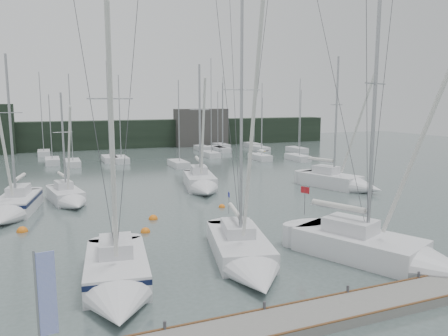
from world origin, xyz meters
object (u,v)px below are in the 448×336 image
Objects in this scene: buoy_a at (145,232)px; dock_banner at (44,301)px; sailboat_mid_c at (202,184)px; buoy_c at (22,232)px; sailboat_mid_b at (69,199)px; sailboat_mid_e at (344,183)px; sailboat_mid_a at (13,208)px; sailboat_near_left at (117,281)px; buoy_d at (153,219)px; sailboat_near_right at (395,255)px; sailboat_near_center at (247,258)px; buoy_b at (222,207)px.

dock_banner reaches higher than buoy_a.
buoy_a is at bearing -113.52° from sailboat_mid_c.
sailboat_mid_b is at bearing 64.42° from buoy_c.
buoy_a is 0.89× the size of buoy_c.
sailboat_mid_e is (13.02, -4.53, -0.02)m from sailboat_mid_c.
sailboat_near_left is at bearing -61.93° from sailboat_mid_a.
buoy_d is (7.23, 17.15, -2.68)m from dock_banner.
sailboat_near_right reaches higher than buoy_a.
sailboat_mid_e is (25.02, -3.43, 0.11)m from sailboat_mid_b.
sailboat_near_center is 22.76m from sailboat_mid_e.
buoy_a is at bearing -112.46° from buoy_d.
sailboat_mid_c reaches higher than buoy_c.
sailboat_mid_a is 1.00× the size of sailboat_mid_c.
buoy_a is (-3.46, 8.08, -0.50)m from sailboat_near_center.
sailboat_near_left is 28.41m from sailboat_mid_e.
sailboat_near_center reaches higher than buoy_c.
sailboat_mid_e is (17.40, 14.68, 0.11)m from sailboat_near_center.
buoy_d is (4.32, 11.54, -0.59)m from sailboat_near_left.
buoy_a is 8.08m from buoy_c.
buoy_c is 17.67m from dock_banner.
sailboat_mid_e is at bearing 35.77° from sailboat_near_right.
sailboat_near_right is 22.15× the size of buoy_c.
sailboat_near_left is at bearing -96.91° from sailboat_mid_b.
sailboat_mid_b is (-14.81, 20.83, -0.11)m from sailboat_near_right.
sailboat_near_center is at bearing 135.41° from sailboat_near_right.
sailboat_near_center reaches higher than buoy_d.
sailboat_mid_b is 12.05m from sailboat_mid_c.
buoy_c is (-15.28, -7.96, -0.63)m from sailboat_mid_c.
buoy_a is (8.21, -7.74, -0.62)m from sailboat_mid_a.
sailboat_near_center is 11.52m from dock_banner.
sailboat_mid_c is 17.24m from buoy_c.
sailboat_near_center is (6.58, 0.55, -0.08)m from sailboat_near_left.
dock_banner is (-13.18, -18.60, 2.68)m from buoy_b.
sailboat_near_center is 12.98m from buoy_b.
buoy_c is 8.64m from buoy_d.
sailboat_mid_b is 8.92m from buoy_d.
sailboat_near_center is 7.69m from sailboat_near_right.
sailboat_mid_c is at bearing 90.64° from sailboat_near_center.
sailboat_near_right reaches higher than sailboat_mid_a.
buoy_b is 0.80× the size of buoy_d.
sailboat_mid_c is (16.06, 3.39, 0.02)m from sailboat_mid_a.
sailboat_near_center is at bearing -78.37° from buoy_d.
sailboat_mid_e is (23.98, 15.22, 0.03)m from sailboat_near_left.
sailboat_mid_b is at bearing 100.86° from sailboat_near_left.
sailboat_near_left is at bearing -69.90° from buoy_c.
sailboat_mid_c is at bearing 84.12° from buoy_b.
sailboat_near_left is 1.47× the size of sailboat_mid_b.
sailboat_mid_e is at bearing 6.90° from buoy_c.
sailboat_mid_e reaches higher than sailboat_mid_c.
sailboat_mid_a is at bearing 99.65° from buoy_c.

